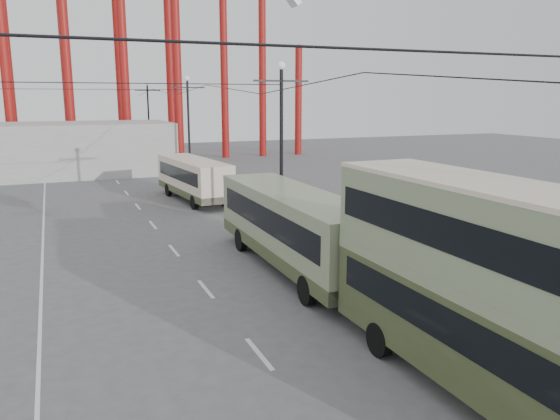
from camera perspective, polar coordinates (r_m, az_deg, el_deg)
name	(u,v)px	position (r m, az deg, el deg)	size (l,w,h in m)	color
ground	(358,418)	(13.89, 8.18, -20.75)	(160.00, 160.00, 0.00)	#525255
road_markings	(163,233)	(31.06, -12.17, -2.40)	(12.52, 120.00, 0.01)	silver
lamp_post_mid	(281,148)	(30.48, 0.14, 6.52)	(3.20, 0.44, 9.32)	black
lamp_post_far	(189,128)	(51.43, -9.51, 8.47)	(3.20, 0.44, 9.32)	black
lamp_post_distant	(149,119)	(72.99, -13.56, 9.21)	(3.20, 0.44, 9.32)	black
fairground_shed	(54,149)	(57.20, -22.54, 5.86)	(22.00, 10.00, 5.00)	#9A9A95
double_decker_bus	(488,281)	(14.27, 20.95, -6.91)	(2.64, 10.19, 5.46)	#343E21
single_decker_green	(294,226)	(23.72, 1.46, -1.67)	(2.95, 12.23, 3.45)	gray
single_decker_cream	(194,178)	(40.24, -9.02, 3.37)	(3.40, 9.90, 3.02)	beige
pedestrian	(308,266)	(21.97, 2.95, -5.83)	(0.59, 0.39, 1.63)	black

